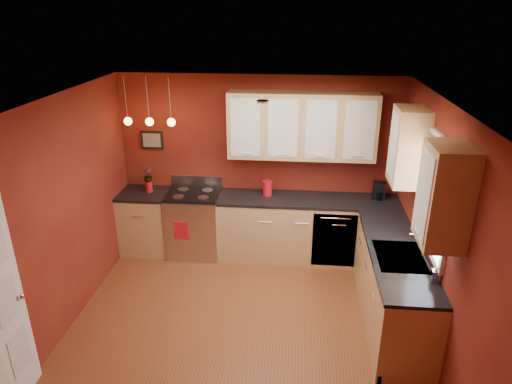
# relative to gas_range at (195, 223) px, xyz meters

# --- Properties ---
(floor) EXTENTS (4.20, 4.20, 0.00)m
(floor) POSITION_rel_gas_range_xyz_m (0.92, -1.80, -0.48)
(floor) COLOR brown
(floor) RESTS_ON ground
(ceiling) EXTENTS (4.00, 4.20, 0.02)m
(ceiling) POSITION_rel_gas_range_xyz_m (0.92, -1.80, 2.12)
(ceiling) COLOR white
(ceiling) RESTS_ON wall_back
(wall_back) EXTENTS (4.00, 0.02, 2.60)m
(wall_back) POSITION_rel_gas_range_xyz_m (0.92, 0.30, 0.82)
(wall_back) COLOR maroon
(wall_back) RESTS_ON floor
(wall_left) EXTENTS (0.02, 4.20, 2.60)m
(wall_left) POSITION_rel_gas_range_xyz_m (-1.08, -1.80, 0.82)
(wall_left) COLOR maroon
(wall_left) RESTS_ON floor
(wall_right) EXTENTS (0.02, 4.20, 2.60)m
(wall_right) POSITION_rel_gas_range_xyz_m (2.92, -1.80, 0.82)
(wall_right) COLOR maroon
(wall_right) RESTS_ON floor
(base_cabinets_back_left) EXTENTS (0.70, 0.60, 0.90)m
(base_cabinets_back_left) POSITION_rel_gas_range_xyz_m (-0.73, -0.00, -0.03)
(base_cabinets_back_left) COLOR tan
(base_cabinets_back_left) RESTS_ON floor
(base_cabinets_back_right) EXTENTS (2.54, 0.60, 0.90)m
(base_cabinets_back_right) POSITION_rel_gas_range_xyz_m (1.65, -0.00, -0.03)
(base_cabinets_back_right) COLOR tan
(base_cabinets_back_right) RESTS_ON floor
(base_cabinets_right) EXTENTS (0.60, 2.10, 0.90)m
(base_cabinets_right) POSITION_rel_gas_range_xyz_m (2.62, -1.35, -0.03)
(base_cabinets_right) COLOR tan
(base_cabinets_right) RESTS_ON floor
(counter_back_left) EXTENTS (0.70, 0.62, 0.04)m
(counter_back_left) POSITION_rel_gas_range_xyz_m (-0.73, -0.00, 0.44)
(counter_back_left) COLOR black
(counter_back_left) RESTS_ON base_cabinets_back_left
(counter_back_right) EXTENTS (2.54, 0.62, 0.04)m
(counter_back_right) POSITION_rel_gas_range_xyz_m (1.65, -0.00, 0.44)
(counter_back_right) COLOR black
(counter_back_right) RESTS_ON base_cabinets_back_right
(counter_right) EXTENTS (0.62, 2.10, 0.04)m
(counter_right) POSITION_rel_gas_range_xyz_m (2.62, -1.35, 0.44)
(counter_right) COLOR black
(counter_right) RESTS_ON base_cabinets_right
(gas_range) EXTENTS (0.76, 0.64, 1.11)m
(gas_range) POSITION_rel_gas_range_xyz_m (0.00, 0.00, 0.00)
(gas_range) COLOR #B9B9BE
(gas_range) RESTS_ON floor
(dishwasher_front) EXTENTS (0.60, 0.02, 0.80)m
(dishwasher_front) POSITION_rel_gas_range_xyz_m (2.02, -0.29, -0.03)
(dishwasher_front) COLOR #B9B9BE
(dishwasher_front) RESTS_ON base_cabinets_back_right
(sink) EXTENTS (0.50, 0.70, 0.33)m
(sink) POSITION_rel_gas_range_xyz_m (2.62, -1.50, 0.43)
(sink) COLOR #96979C
(sink) RESTS_ON counter_right
(window) EXTENTS (0.06, 1.02, 1.22)m
(window) POSITION_rel_gas_range_xyz_m (2.89, -1.50, 1.21)
(window) COLOR white
(window) RESTS_ON wall_right
(upper_cabinets_back) EXTENTS (2.00, 0.35, 0.90)m
(upper_cabinets_back) POSITION_rel_gas_range_xyz_m (1.52, 0.12, 1.47)
(upper_cabinets_back) COLOR tan
(upper_cabinets_back) RESTS_ON wall_back
(upper_cabinets_right) EXTENTS (0.35, 1.95, 0.90)m
(upper_cabinets_right) POSITION_rel_gas_range_xyz_m (2.75, -1.48, 1.47)
(upper_cabinets_right) COLOR tan
(upper_cabinets_right) RESTS_ON wall_right
(wall_picture) EXTENTS (0.32, 0.03, 0.26)m
(wall_picture) POSITION_rel_gas_range_xyz_m (-0.63, 0.28, 1.17)
(wall_picture) COLOR black
(wall_picture) RESTS_ON wall_back
(pendant_lights) EXTENTS (0.71, 0.11, 0.66)m
(pendant_lights) POSITION_rel_gas_range_xyz_m (-0.53, -0.05, 1.53)
(pendant_lights) COLOR #96979C
(pendant_lights) RESTS_ON ceiling
(red_canister) EXTENTS (0.14, 0.14, 0.21)m
(red_canister) POSITION_rel_gas_range_xyz_m (1.07, 0.07, 0.57)
(red_canister) COLOR #B41320
(red_canister) RESTS_ON counter_back_right
(red_vase) EXTENTS (0.10, 0.10, 0.16)m
(red_vase) POSITION_rel_gas_range_xyz_m (-0.65, 0.03, 0.54)
(red_vase) COLOR #B41320
(red_vase) RESTS_ON counter_back_left
(flowers) EXTENTS (0.14, 0.14, 0.22)m
(flowers) POSITION_rel_gas_range_xyz_m (-0.65, 0.03, 0.71)
(flowers) COLOR #B41320
(flowers) RESTS_ON red_vase
(coffee_maker) EXTENTS (0.18, 0.17, 0.24)m
(coffee_maker) POSITION_rel_gas_range_xyz_m (2.63, 0.10, 0.57)
(coffee_maker) COLOR black
(coffee_maker) RESTS_ON counter_back_right
(soap_pump) EXTENTS (0.08, 0.09, 0.18)m
(soap_pump) POSITION_rel_gas_range_xyz_m (2.87, -1.96, 0.55)
(soap_pump) COLOR white
(soap_pump) RESTS_ON counter_right
(dish_towel) EXTENTS (0.20, 0.01, 0.28)m
(dish_towel) POSITION_rel_gas_range_xyz_m (-0.12, -0.33, 0.04)
(dish_towel) COLOR #B41320
(dish_towel) RESTS_ON gas_range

